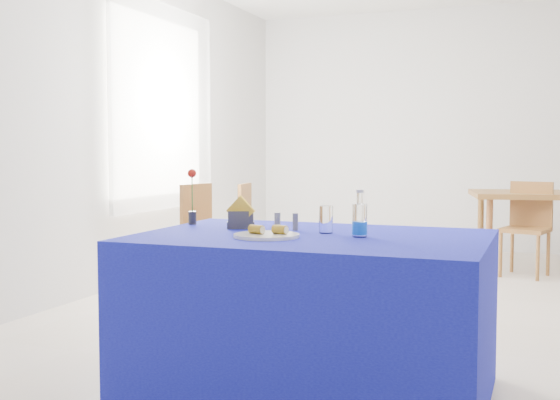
{
  "coord_description": "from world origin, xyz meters",
  "views": [
    {
      "loc": [
        0.86,
        -4.84,
        1.15
      ],
      "look_at": [
        -0.31,
        -1.77,
        0.92
      ],
      "focal_mm": 45.0,
      "sensor_mm": 36.0,
      "label": 1
    }
  ],
  "objects_px": {
    "chair_win_b": "(254,219)",
    "oak_table": "(549,200)",
    "chair_bg_left": "(528,221)",
    "blue_table": "(312,315)",
    "water_bottle": "(360,221)",
    "plate": "(266,236)",
    "chair_win_a": "(206,228)"
  },
  "relations": [
    {
      "from": "chair_win_b",
      "to": "oak_table",
      "type": "bearing_deg",
      "value": -78.36
    },
    {
      "from": "chair_bg_left",
      "to": "chair_win_b",
      "type": "relative_size",
      "value": 1.04
    },
    {
      "from": "blue_table",
      "to": "chair_win_b",
      "type": "bearing_deg",
      "value": 117.2
    },
    {
      "from": "blue_table",
      "to": "water_bottle",
      "type": "height_order",
      "value": "water_bottle"
    },
    {
      "from": "water_bottle",
      "to": "chair_bg_left",
      "type": "relative_size",
      "value": 0.25
    },
    {
      "from": "water_bottle",
      "to": "chair_bg_left",
      "type": "distance_m",
      "value": 3.81
    },
    {
      "from": "plate",
      "to": "chair_win_a",
      "type": "height_order",
      "value": "chair_win_a"
    },
    {
      "from": "plate",
      "to": "blue_table",
      "type": "xyz_separation_m",
      "value": [
        0.17,
        0.16,
        -0.39
      ]
    },
    {
      "from": "plate",
      "to": "chair_win_b",
      "type": "xyz_separation_m",
      "value": [
        -1.49,
        3.38,
        -0.29
      ]
    },
    {
      "from": "plate",
      "to": "water_bottle",
      "type": "relative_size",
      "value": 1.4
    },
    {
      "from": "oak_table",
      "to": "chair_bg_left",
      "type": "distance_m",
      "value": 0.48
    },
    {
      "from": "chair_bg_left",
      "to": "plate",
      "type": "bearing_deg",
      "value": -89.86
    },
    {
      "from": "chair_bg_left",
      "to": "water_bottle",
      "type": "bearing_deg",
      "value": -84.77
    },
    {
      "from": "blue_table",
      "to": "plate",
      "type": "bearing_deg",
      "value": -136.41
    },
    {
      "from": "chair_win_a",
      "to": "chair_win_b",
      "type": "xyz_separation_m",
      "value": [
        -0.03,
        1.1,
        -0.03
      ]
    },
    {
      "from": "oak_table",
      "to": "chair_win_b",
      "type": "relative_size",
      "value": 1.92
    },
    {
      "from": "chair_win_b",
      "to": "water_bottle",
      "type": "bearing_deg",
      "value": -157.12
    },
    {
      "from": "water_bottle",
      "to": "oak_table",
      "type": "height_order",
      "value": "water_bottle"
    },
    {
      "from": "plate",
      "to": "water_bottle",
      "type": "bearing_deg",
      "value": 22.6
    },
    {
      "from": "chair_bg_left",
      "to": "chair_win_a",
      "type": "relative_size",
      "value": 0.99
    },
    {
      "from": "chair_bg_left",
      "to": "chair_win_a",
      "type": "height_order",
      "value": "chair_win_a"
    },
    {
      "from": "oak_table",
      "to": "chair_win_b",
      "type": "xyz_separation_m",
      "value": [
        -2.71,
        -0.94,
        -0.2
      ]
    },
    {
      "from": "oak_table",
      "to": "chair_win_a",
      "type": "xyz_separation_m",
      "value": [
        -2.68,
        -2.04,
        -0.17
      ]
    },
    {
      "from": "plate",
      "to": "blue_table",
      "type": "distance_m",
      "value": 0.45
    },
    {
      "from": "oak_table",
      "to": "chair_bg_left",
      "type": "bearing_deg",
      "value": -114.05
    },
    {
      "from": "water_bottle",
      "to": "oak_table",
      "type": "xyz_separation_m",
      "value": [
        0.83,
        4.15,
        -0.15
      ]
    },
    {
      "from": "blue_table",
      "to": "chair_win_a",
      "type": "distance_m",
      "value": 2.67
    },
    {
      "from": "chair_win_a",
      "to": "chair_win_b",
      "type": "height_order",
      "value": "chair_win_a"
    },
    {
      "from": "blue_table",
      "to": "chair_win_a",
      "type": "bearing_deg",
      "value": 127.5
    },
    {
      "from": "chair_bg_left",
      "to": "chair_win_b",
      "type": "bearing_deg",
      "value": -153.27
    },
    {
      "from": "blue_table",
      "to": "water_bottle",
      "type": "relative_size",
      "value": 7.44
    },
    {
      "from": "blue_table",
      "to": "chair_bg_left",
      "type": "relative_size",
      "value": 1.85
    }
  ]
}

